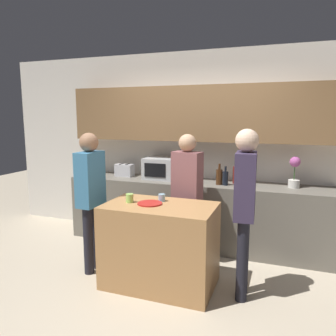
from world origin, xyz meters
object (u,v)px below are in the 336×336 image
bottle_2 (235,174)px  plate_on_island (150,203)px  bottle_3 (243,178)px  person_right (245,200)px  bottle_0 (219,177)px  cup_0 (130,198)px  toaster (125,170)px  potted_plant (294,172)px  cup_1 (162,198)px  bottle_1 (225,178)px  person_center (187,188)px  person_left (91,191)px  microwave (163,168)px

bottle_2 → plate_on_island: 1.47m
bottle_3 → person_right: bearing=-81.9°
bottle_0 → cup_0: 1.37m
toaster → bottle_0: bearing=-5.2°
plate_on_island → person_right: (0.96, 0.07, 0.11)m
bottle_0 → cup_0: bearing=-122.4°
potted_plant → cup_1: (-1.35, -1.13, -0.18)m
bottle_1 → person_center: person_center is taller
person_right → bottle_2: bearing=8.9°
cup_1 → toaster: bearing=132.5°
person_left → bottle_1: bearing=131.5°
person_center → person_right: 0.92m
bottle_1 → plate_on_island: bearing=-117.5°
cup_1 → person_center: size_ratio=0.05×
cup_1 → person_right: (0.89, -0.08, 0.08)m
toaster → bottle_0: bottle_0 is taller
person_right → cup_0: bearing=89.9°
bottle_3 → cup_1: size_ratio=3.03×
person_left → potted_plant: bearing=121.9°
bottle_1 → plate_on_island: bottle_1 is taller
bottle_1 → bottle_3: bottle_1 is taller
bottle_2 → person_right: 1.26m
microwave → cup_0: (0.11, -1.28, -0.12)m
bottle_3 → cup_0: bearing=-129.0°
person_center → plate_on_island: bearing=80.8°
plate_on_island → person_right: 0.97m
bottle_2 → person_right: (0.28, -1.23, -0.02)m
plate_on_island → person_center: person_center is taller
bottle_2 → bottle_3: (0.11, -0.04, -0.03)m
potted_plant → plate_on_island: bearing=-138.2°
bottle_2 → bottle_3: bottle_2 is taller
toaster → plate_on_island: (0.95, -1.27, -0.10)m
bottle_0 → person_center: 0.60m
person_left → person_right: bearing=93.1°
cup_0 → person_center: size_ratio=0.06×
bottle_2 → person_right: person_right is taller
bottle_1 → bottle_2: bearing=58.5°
person_center → bottle_0: bearing=-107.5°
plate_on_island → cup_0: size_ratio=2.79×
cup_1 → potted_plant: bearing=39.8°
plate_on_island → person_right: size_ratio=0.16×
bottle_3 → plate_on_island: size_ratio=0.94×
cup_1 → person_center: 0.49m
toaster → cup_1: (1.03, -1.13, -0.07)m
person_left → cup_0: bearing=86.2°
microwave → potted_plant: potted_plant is taller
plate_on_island → person_center: (0.22, 0.61, 0.05)m
potted_plant → bottle_0: bearing=-171.8°
bottle_0 → cup_1: bearing=-113.3°
microwave → person_left: size_ratio=0.32×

